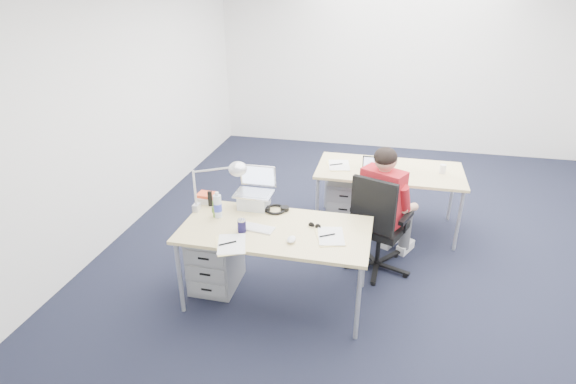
{
  "coord_description": "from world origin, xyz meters",
  "views": [
    {
      "loc": [
        -0.15,
        -4.16,
        2.62
      ],
      "look_at": [
        -0.99,
        -0.48,
        0.85
      ],
      "focal_mm": 28.0,
      "sensor_mm": 36.0,
      "label": 1
    }
  ],
  "objects_px": {
    "drawer_pedestal_far": "(345,200)",
    "headphones": "(275,209)",
    "desk_lamp": "(211,186)",
    "computer_mouse": "(291,239)",
    "desk_far": "(389,173)",
    "bear_figurine": "(216,209)",
    "desk_near": "(275,233)",
    "silver_laptop": "(254,189)",
    "cordless_phone": "(210,199)",
    "sunglasses": "(315,226)",
    "can_koozie": "(242,226)",
    "far_cup": "(443,169)",
    "drawer_pedestal_near": "(216,259)",
    "dark_laptop": "(375,167)",
    "office_chair": "(377,243)",
    "book_stack": "(208,198)",
    "wireless_keyboard": "(256,228)",
    "water_bottle": "(218,205)",
    "seated_person": "(388,206)"
  },
  "relations": [
    {
      "from": "book_stack",
      "to": "desk_near",
      "type": "bearing_deg",
      "value": -25.02
    },
    {
      "from": "desk_far",
      "to": "water_bottle",
      "type": "distance_m",
      "value": 2.08
    },
    {
      "from": "computer_mouse",
      "to": "dark_laptop",
      "type": "distance_m",
      "value": 1.62
    },
    {
      "from": "headphones",
      "to": "bear_figurine",
      "type": "distance_m",
      "value": 0.54
    },
    {
      "from": "office_chair",
      "to": "computer_mouse",
      "type": "distance_m",
      "value": 1.18
    },
    {
      "from": "office_chair",
      "to": "dark_laptop",
      "type": "bearing_deg",
      "value": 119.46
    },
    {
      "from": "office_chair",
      "to": "desk_lamp",
      "type": "bearing_deg",
      "value": -139.99
    },
    {
      "from": "desk_far",
      "to": "drawer_pedestal_near",
      "type": "distance_m",
      "value": 2.16
    },
    {
      "from": "desk_near",
      "to": "office_chair",
      "type": "bearing_deg",
      "value": 38.18
    },
    {
      "from": "can_koozie",
      "to": "far_cup",
      "type": "xyz_separation_m",
      "value": [
        1.73,
        1.7,
        -0.01
      ]
    },
    {
      "from": "desk_near",
      "to": "dark_laptop",
      "type": "bearing_deg",
      "value": 60.35
    },
    {
      "from": "wireless_keyboard",
      "to": "can_koozie",
      "type": "distance_m",
      "value": 0.14
    },
    {
      "from": "silver_laptop",
      "to": "book_stack",
      "type": "bearing_deg",
      "value": 179.9
    },
    {
      "from": "drawer_pedestal_far",
      "to": "sunglasses",
      "type": "bearing_deg",
      "value": -94.57
    },
    {
      "from": "drawer_pedestal_far",
      "to": "headphones",
      "type": "distance_m",
      "value": 1.47
    },
    {
      "from": "wireless_keyboard",
      "to": "computer_mouse",
      "type": "distance_m",
      "value": 0.36
    },
    {
      "from": "book_stack",
      "to": "desk_lamp",
      "type": "distance_m",
      "value": 0.32
    },
    {
      "from": "headphones",
      "to": "can_koozie",
      "type": "bearing_deg",
      "value": -126.98
    },
    {
      "from": "desk_far",
      "to": "dark_laptop",
      "type": "distance_m",
      "value": 0.32
    },
    {
      "from": "headphones",
      "to": "desk_lamp",
      "type": "height_order",
      "value": "desk_lamp"
    },
    {
      "from": "far_cup",
      "to": "seated_person",
      "type": "bearing_deg",
      "value": -126.57
    },
    {
      "from": "seated_person",
      "to": "computer_mouse",
      "type": "height_order",
      "value": "seated_person"
    },
    {
      "from": "wireless_keyboard",
      "to": "dark_laptop",
      "type": "xyz_separation_m",
      "value": [
        0.91,
        1.37,
        0.1
      ]
    },
    {
      "from": "desk_far",
      "to": "headphones",
      "type": "bearing_deg",
      "value": -128.53
    },
    {
      "from": "desk_near",
      "to": "drawer_pedestal_far",
      "type": "relative_size",
      "value": 2.91
    },
    {
      "from": "desk_lamp",
      "to": "computer_mouse",
      "type": "bearing_deg",
      "value": -28.91
    },
    {
      "from": "sunglasses",
      "to": "desk_lamp",
      "type": "distance_m",
      "value": 0.98
    },
    {
      "from": "headphones",
      "to": "far_cup",
      "type": "xyz_separation_m",
      "value": [
        1.56,
        1.27,
        0.03
      ]
    },
    {
      "from": "desk_far",
      "to": "sunglasses",
      "type": "height_order",
      "value": "sunglasses"
    },
    {
      "from": "cordless_phone",
      "to": "dark_laptop",
      "type": "distance_m",
      "value": 1.79
    },
    {
      "from": "water_bottle",
      "to": "computer_mouse",
      "type": "bearing_deg",
      "value": -20.46
    },
    {
      "from": "drawer_pedestal_far",
      "to": "silver_laptop",
      "type": "bearing_deg",
      "value": -120.2
    },
    {
      "from": "drawer_pedestal_near",
      "to": "can_koozie",
      "type": "bearing_deg",
      "value": -30.59
    },
    {
      "from": "cordless_phone",
      "to": "sunglasses",
      "type": "xyz_separation_m",
      "value": [
        1.01,
        -0.18,
        -0.06
      ]
    },
    {
      "from": "seated_person",
      "to": "drawer_pedestal_near",
      "type": "bearing_deg",
      "value": -126.18
    },
    {
      "from": "desk_near",
      "to": "desk_far",
      "type": "relative_size",
      "value": 1.0
    },
    {
      "from": "office_chair",
      "to": "desk_lamp",
      "type": "distance_m",
      "value": 1.71
    },
    {
      "from": "desk_near",
      "to": "bear_figurine",
      "type": "xyz_separation_m",
      "value": [
        -0.56,
        0.09,
        0.12
      ]
    },
    {
      "from": "drawer_pedestal_near",
      "to": "desk_lamp",
      "type": "distance_m",
      "value": 0.72
    },
    {
      "from": "seated_person",
      "to": "can_koozie",
      "type": "distance_m",
      "value": 1.52
    },
    {
      "from": "computer_mouse",
      "to": "bear_figurine",
      "type": "xyz_separation_m",
      "value": [
        -0.74,
        0.27,
        0.06
      ]
    },
    {
      "from": "desk_far",
      "to": "bear_figurine",
      "type": "bearing_deg",
      "value": -135.12
    },
    {
      "from": "can_koozie",
      "to": "desk_lamp",
      "type": "distance_m",
      "value": 0.5
    },
    {
      "from": "can_koozie",
      "to": "dark_laptop",
      "type": "bearing_deg",
      "value": 54.94
    },
    {
      "from": "sunglasses",
      "to": "far_cup",
      "type": "xyz_separation_m",
      "value": [
        1.15,
        1.49,
        0.03
      ]
    },
    {
      "from": "computer_mouse",
      "to": "sunglasses",
      "type": "distance_m",
      "value": 0.31
    },
    {
      "from": "book_stack",
      "to": "far_cup",
      "type": "xyz_separation_m",
      "value": [
        2.23,
        1.23,
        0.01
      ]
    },
    {
      "from": "silver_laptop",
      "to": "cordless_phone",
      "type": "bearing_deg",
      "value": -169.92
    },
    {
      "from": "dark_laptop",
      "to": "desk_far",
      "type": "bearing_deg",
      "value": 57.7
    },
    {
      "from": "drawer_pedestal_near",
      "to": "headphones",
      "type": "height_order",
      "value": "headphones"
    }
  ]
}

